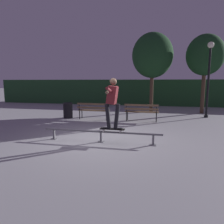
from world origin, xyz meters
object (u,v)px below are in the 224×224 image
(park_bench_leftmost, at_px, (93,109))
(park_bench_left_center, at_px, (141,110))
(tree_behind_benches, at_px, (152,56))
(trash_can, at_px, (68,110))
(skateboarder, at_px, (112,99))
(tree_far_right, at_px, (205,55))
(grind_rail, at_px, (101,133))
(lamp_post_right, at_px, (209,70))
(skateboard, at_px, (112,129))

(park_bench_leftmost, height_order, park_bench_left_center, same)
(tree_behind_benches, xyz_separation_m, trash_can, (-4.21, -3.27, -3.06))
(skateboarder, distance_m, park_bench_leftmost, 4.17)
(tree_far_right, xyz_separation_m, tree_behind_benches, (-3.01, 0.07, 0.07))
(skateboarder, height_order, park_bench_leftmost, skateboarder)
(grind_rail, distance_m, tree_far_right, 8.89)
(grind_rail, bearing_deg, tree_behind_benches, 79.25)
(lamp_post_right, bearing_deg, skateboard, -125.23)
(skateboard, bearing_deg, park_bench_left_center, 80.27)
(park_bench_leftmost, relative_size, trash_can, 2.01)
(grind_rail, height_order, tree_behind_benches, tree_behind_benches)
(grind_rail, relative_size, skateboarder, 2.45)
(skateboarder, xyz_separation_m, lamp_post_right, (3.93, 5.57, 1.11))
(grind_rail, relative_size, park_bench_leftmost, 2.37)
(skateboard, distance_m, tree_behind_benches, 7.83)
(skateboard, bearing_deg, grind_rail, 180.00)
(grind_rail, bearing_deg, skateboarder, -0.01)
(skateboarder, relative_size, tree_far_right, 0.34)
(park_bench_leftmost, distance_m, lamp_post_right, 6.31)
(grind_rail, height_order, park_bench_leftmost, park_bench_leftmost)
(tree_behind_benches, bearing_deg, grind_rail, -100.75)
(tree_far_right, relative_size, tree_behind_benches, 0.95)
(park_bench_left_center, height_order, trash_can, park_bench_left_center)
(grind_rail, relative_size, tree_behind_benches, 0.79)
(grind_rail, xyz_separation_m, skateboarder, (0.37, -0.00, 1.09))
(skateboard, xyz_separation_m, park_bench_left_center, (0.63, 3.68, 0.11))
(grind_rail, relative_size, park_bench_left_center, 2.37)
(park_bench_leftmost, xyz_separation_m, tree_far_right, (5.77, 3.40, 2.87))
(grind_rail, bearing_deg, lamp_post_right, 52.34)
(grind_rail, bearing_deg, skateboard, -0.00)
(trash_can, bearing_deg, skateboard, -50.33)
(skateboard, relative_size, park_bench_leftmost, 0.49)
(tree_far_right, distance_m, tree_behind_benches, 3.01)
(skateboarder, relative_size, trash_can, 1.95)
(skateboard, relative_size, park_bench_left_center, 0.49)
(lamp_post_right, bearing_deg, park_bench_leftmost, -161.66)
(park_bench_left_center, relative_size, lamp_post_right, 0.41)
(tree_far_right, height_order, lamp_post_right, tree_far_right)
(grind_rail, distance_m, lamp_post_right, 7.37)
(park_bench_left_center, bearing_deg, tree_far_right, 45.19)
(skateboarder, bearing_deg, tree_behind_benches, 82.11)
(skateboarder, bearing_deg, park_bench_left_center, 80.32)
(skateboard, xyz_separation_m, trash_can, (-3.22, 3.88, -0.02))
(trash_can, bearing_deg, lamp_post_right, 13.30)
(park_bench_leftmost, distance_m, trash_can, 1.47)
(park_bench_left_center, relative_size, tree_far_right, 0.35)
(tree_behind_benches, bearing_deg, trash_can, -142.19)
(grind_rail, xyz_separation_m, lamp_post_right, (4.30, 5.57, 2.21))
(grind_rail, distance_m, tree_behind_benches, 7.94)
(tree_far_right, xyz_separation_m, lamp_post_right, (-0.07, -1.51, -0.92))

